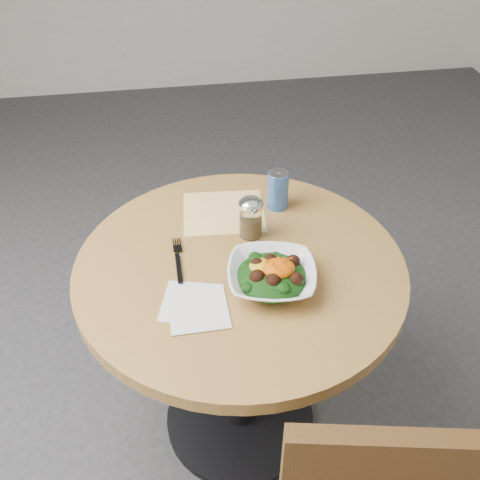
{
  "coord_description": "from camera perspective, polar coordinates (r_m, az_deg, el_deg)",
  "views": [
    {
      "loc": [
        -0.18,
        -1.08,
        1.71
      ],
      "look_at": [
        0.0,
        0.02,
        0.81
      ],
      "focal_mm": 40.0,
      "sensor_mm": 36.0,
      "label": 1
    }
  ],
  "objects": [
    {
      "name": "ground",
      "position": [
        2.03,
        -0.0,
        -18.48
      ],
      "size": [
        6.0,
        6.0,
        0.0
      ],
      "primitive_type": "plane",
      "color": "#303033",
      "rests_on": "ground"
    },
    {
      "name": "table",
      "position": [
        1.59,
        -0.0,
        -7.69
      ],
      "size": [
        0.9,
        0.9,
        0.75
      ],
      "color": "black",
      "rests_on": "ground"
    },
    {
      "name": "cloth_napkin",
      "position": [
        1.63,
        -1.75,
        2.98
      ],
      "size": [
        0.26,
        0.24,
        0.0
      ],
      "primitive_type": "cube",
      "rotation": [
        0.0,
        0.0,
        -0.08
      ],
      "color": "orange",
      "rests_on": "table"
    },
    {
      "name": "paper_napkins",
      "position": [
        1.33,
        -4.83,
        -7.05
      ],
      "size": [
        0.18,
        0.19,
        0.0
      ],
      "color": "silver",
      "rests_on": "table"
    },
    {
      "name": "salad_bowl",
      "position": [
        1.37,
        3.41,
        -3.82
      ],
      "size": [
        0.26,
        0.26,
        0.08
      ],
      "color": "white",
      "rests_on": "table"
    },
    {
      "name": "fork",
      "position": [
        1.46,
        -6.63,
        -1.94
      ],
      "size": [
        0.02,
        0.19,
        0.0
      ],
      "color": "black",
      "rests_on": "table"
    },
    {
      "name": "spice_shaker",
      "position": [
        1.51,
        1.15,
        2.4
      ],
      "size": [
        0.07,
        0.07,
        0.12
      ],
      "color": "silver",
      "rests_on": "table"
    },
    {
      "name": "beverage_can",
      "position": [
        1.63,
        4.06,
        5.37
      ],
      "size": [
        0.06,
        0.06,
        0.12
      ],
      "color": "navy",
      "rests_on": "table"
    }
  ]
}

